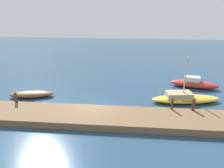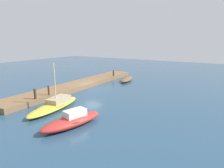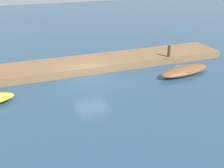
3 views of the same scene
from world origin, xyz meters
The scene contains 4 objects.
ground_plane centered at (0.00, 0.00, 0.00)m, with size 84.00×84.00×0.00m, color navy.
dock_platform centered at (0.00, -2.17, 0.29)m, with size 24.26×3.34×0.58m, color brown.
rowboat_brown centered at (-6.81, 1.87, 0.32)m, with size 4.65×2.21×0.62m.
mooring_post_west centered at (-7.00, -0.75, 1.07)m, with size 0.26×0.26×0.98m, color #47331E.
Camera 3 is at (5.05, 17.97, 7.77)m, focal length 43.76 mm.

